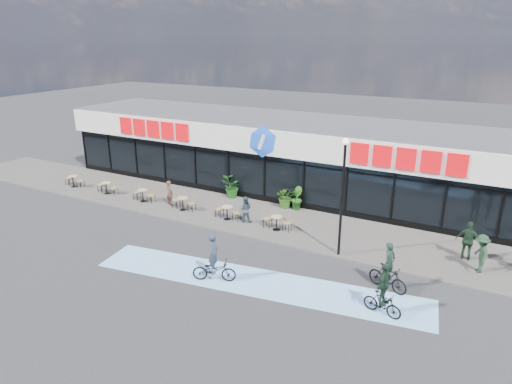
% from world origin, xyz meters
% --- Properties ---
extents(ground, '(120.00, 120.00, 0.00)m').
position_xyz_m(ground, '(0.00, 0.00, 0.00)').
color(ground, '#28282B').
rests_on(ground, ground).
extents(sidewalk, '(44.00, 5.00, 0.10)m').
position_xyz_m(sidewalk, '(0.00, 4.50, 0.05)').
color(sidewalk, '#57534D').
rests_on(sidewalk, ground).
extents(bike_lane, '(14.17, 4.13, 0.01)m').
position_xyz_m(bike_lane, '(4.00, -1.50, 0.01)').
color(bike_lane, '#7EB7EE').
rests_on(bike_lane, ground).
extents(building, '(30.60, 6.57, 4.75)m').
position_xyz_m(building, '(-0.00, 9.93, 2.34)').
color(building, black).
rests_on(building, ground).
extents(lamp_post, '(0.28, 0.28, 5.40)m').
position_xyz_m(lamp_post, '(6.22, 2.30, 3.29)').
color(lamp_post, black).
rests_on(lamp_post, sidewalk).
extents(bistro_set_0, '(1.54, 0.62, 0.90)m').
position_xyz_m(bistro_set_0, '(-12.32, 3.55, 0.56)').
color(bistro_set_0, tan).
rests_on(bistro_set_0, sidewalk).
extents(bistro_set_1, '(1.54, 0.62, 0.90)m').
position_xyz_m(bistro_set_1, '(-9.36, 3.55, 0.56)').
color(bistro_set_1, tan).
rests_on(bistro_set_1, sidewalk).
extents(bistro_set_2, '(1.54, 0.62, 0.90)m').
position_xyz_m(bistro_set_2, '(-6.39, 3.55, 0.56)').
color(bistro_set_2, tan).
rests_on(bistro_set_2, sidewalk).
extents(bistro_set_3, '(1.54, 0.62, 0.90)m').
position_xyz_m(bistro_set_3, '(-3.42, 3.55, 0.56)').
color(bistro_set_3, tan).
rests_on(bistro_set_3, sidewalk).
extents(bistro_set_4, '(1.54, 0.62, 0.90)m').
position_xyz_m(bistro_set_4, '(-0.45, 3.55, 0.56)').
color(bistro_set_4, tan).
rests_on(bistro_set_4, sidewalk).
extents(bistro_set_5, '(1.54, 0.62, 0.90)m').
position_xyz_m(bistro_set_5, '(2.52, 3.55, 0.56)').
color(bistro_set_5, tan).
rests_on(bistro_set_5, sidewalk).
extents(potted_plant_left, '(1.52, 1.46, 1.30)m').
position_xyz_m(potted_plant_left, '(-2.10, 6.57, 0.75)').
color(potted_plant_left, '#1A4F16').
rests_on(potted_plant_left, sidewalk).
extents(potted_plant_mid, '(1.53, 1.49, 1.29)m').
position_xyz_m(potted_plant_mid, '(1.59, 6.63, 0.75)').
color(potted_plant_mid, '#2F5B1A').
rests_on(potted_plant_mid, sidewalk).
extents(potted_plant_right, '(0.87, 0.93, 1.33)m').
position_xyz_m(potted_plant_right, '(2.23, 6.66, 0.76)').
color(potted_plant_right, '#245718').
rests_on(potted_plant_right, sidewalk).
extents(patron_left, '(0.63, 0.53, 1.48)m').
position_xyz_m(patron_left, '(-4.61, 3.80, 0.84)').
color(patron_left, '#4D3427').
rests_on(patron_left, sidewalk).
extents(patron_right, '(0.85, 0.76, 1.45)m').
position_xyz_m(patron_right, '(0.60, 3.60, 0.82)').
color(patron_right, '#334350').
rests_on(patron_right, sidewalk).
extents(pedestrian_a, '(0.93, 1.22, 1.68)m').
position_xyz_m(pedestrian_a, '(11.94, 3.58, 0.94)').
color(pedestrian_a, '#192E1D').
rests_on(pedestrian_a, sidewalk).
extents(pedestrian_c, '(1.08, 0.50, 1.80)m').
position_xyz_m(pedestrian_c, '(11.38, 4.53, 1.00)').
color(pedestrian_c, black).
rests_on(pedestrian_c, sidewalk).
extents(cyclist_a, '(1.53, 0.99, 2.03)m').
position_xyz_m(cyclist_a, '(9.08, -1.36, 0.85)').
color(cyclist_a, black).
rests_on(cyclist_a, ground).
extents(cyclist_b, '(1.80, 1.09, 2.03)m').
position_xyz_m(cyclist_b, '(8.84, 0.46, 0.72)').
color(cyclist_b, black).
rests_on(cyclist_b, ground).
extents(cyclist_c, '(1.91, 1.27, 2.09)m').
position_xyz_m(cyclist_c, '(2.43, -2.21, 0.68)').
color(cyclist_c, black).
rests_on(cyclist_c, ground).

